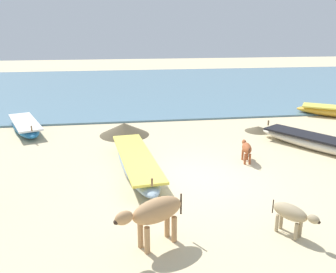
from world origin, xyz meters
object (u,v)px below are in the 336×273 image
calf_near_rust (246,148)px  fishing_boat_2 (136,162)px  fishing_boat_3 (25,126)px  cow_second_adult_tan (155,213)px  calf_far_dun (292,214)px  fishing_boat_1 (322,144)px

calf_near_rust → fishing_boat_2: bearing=101.7°
fishing_boat_3 → cow_second_adult_tan: 9.71m
fishing_boat_3 → cow_second_adult_tan: bearing=5.4°
fishing_boat_2 → fishing_boat_3: size_ratio=1.33×
fishing_boat_2 → calf_far_dun: bearing=29.7°
calf_far_dun → cow_second_adult_tan: size_ratio=0.67×
calf_far_dun → fishing_boat_3: bearing=-173.0°
calf_far_dun → cow_second_adult_tan: cow_second_adult_tan is taller
fishing_boat_2 → cow_second_adult_tan: (0.11, -3.92, 0.46)m
cow_second_adult_tan → calf_far_dun: bearing=151.3°
fishing_boat_3 → cow_second_adult_tan: cow_second_adult_tan is taller
fishing_boat_3 → calf_far_dun: 11.26m
fishing_boat_1 → calf_far_dun: calf_far_dun is taller
fishing_boat_3 → calf_near_rust: (7.70, -4.62, 0.20)m
calf_near_rust → cow_second_adult_tan: (-3.36, -4.06, 0.27)m
calf_near_rust → calf_far_dun: (-0.60, -4.11, 0.04)m
fishing_boat_2 → calf_near_rust: bearing=86.1°
fishing_boat_3 → cow_second_adult_tan: (4.34, -8.68, 0.47)m
calf_near_rust → calf_far_dun: bearing=-178.8°
cow_second_adult_tan → calf_near_rust: bearing=-157.2°
fishing_boat_3 → calf_far_dun: bearing=17.9°
fishing_boat_2 → calf_far_dun: (2.87, -3.98, 0.23)m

